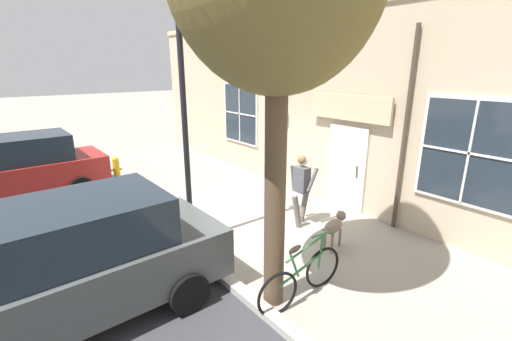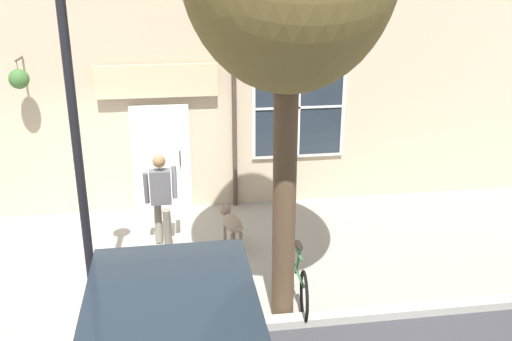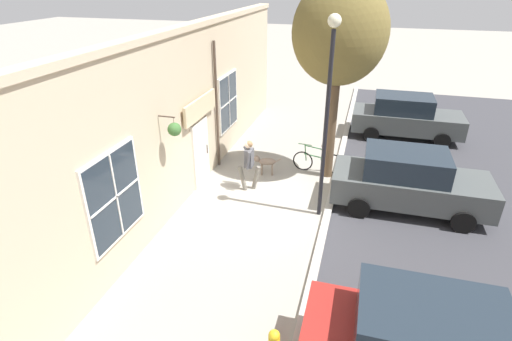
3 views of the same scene
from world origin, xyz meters
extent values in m
plane|color=gray|center=(0.00, 0.00, 0.00)|extent=(90.00, 90.00, 0.00)
cube|color=#B2ADA3|center=(2.00, 0.00, 0.06)|extent=(0.20, 28.00, 0.12)
cube|color=#C6B293|center=(-2.35, 0.00, 2.37)|extent=(0.30, 18.00, 4.74)
cube|color=white|center=(-2.18, 0.63, 1.05)|extent=(0.10, 1.10, 2.10)
cube|color=#232D38|center=(-2.15, 0.63, 1.00)|extent=(0.03, 0.90, 1.90)
cylinder|color=#47382D|center=(-2.09, 0.98, 1.05)|extent=(0.03, 0.03, 0.30)
cube|color=beige|center=(-2.08, 0.63, 2.55)|extent=(0.08, 2.20, 0.60)
cylinder|color=#47382D|center=(-2.12, 2.04, 2.13)|extent=(0.09, 0.09, 4.27)
cylinder|color=#47382D|center=(-1.96, -1.66, 3.02)|extent=(0.44, 0.04, 0.04)
cylinder|color=#47382D|center=(-1.78, -1.66, 2.84)|extent=(0.01, 0.01, 0.34)
cone|color=#2D2823|center=(-1.78, -1.66, 2.62)|extent=(0.32, 0.32, 0.18)
sphere|color=#3D6B33|center=(-1.78, -1.66, 2.71)|extent=(0.34, 0.34, 0.34)
cube|color=white|center=(-2.18, 3.30, 1.95)|extent=(0.08, 1.82, 2.02)
cube|color=#232D38|center=(-2.15, 3.30, 1.95)|extent=(0.03, 1.70, 1.90)
cube|color=white|center=(-2.13, 3.30, 1.95)|extent=(0.04, 0.04, 1.90)
cube|color=white|center=(-2.13, 3.30, 1.95)|extent=(0.04, 1.70, 0.04)
cylinder|color=#6B665B|center=(-0.77, 0.55, 0.40)|extent=(0.29, 0.13, 0.80)
cylinder|color=#6B665B|center=(-0.37, 0.71, 0.40)|extent=(0.29, 0.13, 0.80)
cube|color=#4C4C51|center=(-0.57, 0.63, 1.08)|extent=(0.22, 0.34, 0.58)
sphere|color=beige|center=(-0.59, 0.63, 1.52)|extent=(0.22, 0.22, 0.22)
sphere|color=brown|center=(-0.56, 0.63, 1.54)|extent=(0.21, 0.21, 0.21)
cylinder|color=#4C4C51|center=(-0.53, 0.40, 1.09)|extent=(0.16, 0.09, 0.57)
cylinder|color=#4C4C51|center=(-0.67, 0.86, 1.11)|extent=(0.33, 0.09, 0.52)
ellipsoid|color=#7F6B5B|center=(-0.29, 1.79, 0.47)|extent=(0.63, 0.40, 0.24)
cylinder|color=#7F6B5B|center=(-0.44, 1.67, 0.18)|extent=(0.06, 0.06, 0.37)
cylinder|color=#7F6B5B|center=(-0.48, 1.82, 0.18)|extent=(0.06, 0.06, 0.37)
cylinder|color=#7F6B5B|center=(-0.10, 1.75, 0.18)|extent=(0.06, 0.06, 0.37)
cylinder|color=#7F6B5B|center=(-0.14, 1.91, 0.18)|extent=(0.06, 0.06, 0.37)
sphere|color=#7F6B5B|center=(-0.63, 1.70, 0.57)|extent=(0.20, 0.20, 0.20)
cone|color=#7F6B5B|center=(-0.74, 1.68, 0.55)|extent=(0.12, 0.11, 0.09)
cone|color=#7F6B5B|center=(-0.61, 1.66, 0.66)|extent=(0.06, 0.06, 0.07)
cone|color=#7F6B5B|center=(-0.63, 1.76, 0.66)|extent=(0.06, 0.06, 0.07)
cylinder|color=#7F6B5B|center=(0.07, 1.88, 0.52)|extent=(0.21, 0.08, 0.14)
cylinder|color=brown|center=(1.69, 2.26, 1.83)|extent=(0.30, 0.30, 3.65)
sphere|color=brown|center=(1.64, 2.19, 4.14)|extent=(1.65, 1.65, 1.65)
torus|color=black|center=(0.81, 2.47, 0.33)|extent=(0.70, 0.12, 0.70)
torus|color=black|center=(1.85, 2.52, 0.33)|extent=(0.70, 0.12, 0.70)
cylinder|color=#33723F|center=(1.33, 2.50, 0.53)|extent=(0.98, 0.09, 0.20)
cylinder|color=#33723F|center=(1.51, 2.50, 0.67)|extent=(0.23, 0.05, 0.47)
cylinder|color=#33723F|center=(1.28, 2.49, 0.85)|extent=(0.83, 0.08, 0.17)
cylinder|color=#33723F|center=(0.88, 2.47, 0.65)|extent=(0.11, 0.04, 0.58)
cylinder|color=#33723F|center=(0.85, 2.47, 0.95)|extent=(0.46, 0.08, 0.03)
ellipsoid|color=black|center=(1.51, 2.50, 0.93)|extent=(0.25, 0.11, 0.10)
cube|color=#1E2833|center=(3.94, 0.80, 1.41)|extent=(2.25, 1.56, 0.68)
cylinder|color=black|center=(1.75, -0.23, 2.50)|extent=(0.11, 0.11, 5.00)
camera|label=1|loc=(4.71, 5.59, 3.46)|focal=24.00mm
camera|label=2|loc=(8.31, 0.90, 4.55)|focal=40.00mm
camera|label=3|loc=(2.68, -9.97, 6.16)|focal=28.00mm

